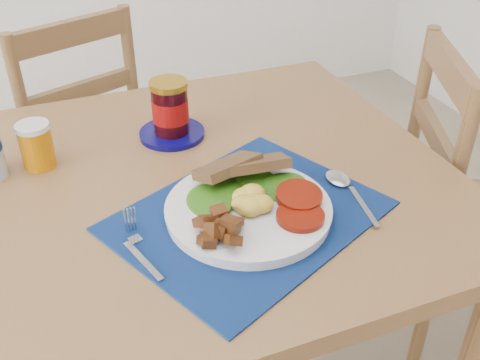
# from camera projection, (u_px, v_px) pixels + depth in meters

# --- Properties ---
(table) EXTENTS (1.40, 0.90, 0.75)m
(table) POSITION_uv_depth(u_px,v_px,m) (102.00, 232.00, 1.10)
(table) COLOR brown
(table) RESTS_ON ground
(chair_far) EXTENTS (0.51, 0.50, 1.08)m
(chair_far) POSITION_uv_depth(u_px,v_px,m) (70.00, 119.00, 1.74)
(chair_far) COLOR #54351E
(chair_far) RESTS_ON ground
(chair_end) EXTENTS (0.52, 0.53, 1.10)m
(chair_end) POSITION_uv_depth(u_px,v_px,m) (468.00, 183.00, 1.43)
(chair_end) COLOR #54351E
(chair_end) RESTS_ON ground
(placemat) EXTENTS (0.55, 0.50, 0.00)m
(placemat) POSITION_uv_depth(u_px,v_px,m) (248.00, 216.00, 1.00)
(placemat) COLOR black
(placemat) RESTS_ON table
(breakfast_plate) EXTENTS (0.29, 0.29, 0.07)m
(breakfast_plate) POSITION_uv_depth(u_px,v_px,m) (246.00, 208.00, 0.99)
(breakfast_plate) COLOR silver
(breakfast_plate) RESTS_ON placemat
(fork) EXTENTS (0.04, 0.16, 0.00)m
(fork) POSITION_uv_depth(u_px,v_px,m) (138.00, 247.00, 0.93)
(fork) COLOR #B2B5BA
(fork) RESTS_ON placemat
(spoon) EXTENTS (0.04, 0.19, 0.01)m
(spoon) POSITION_uv_depth(u_px,v_px,m) (345.00, 187.00, 1.07)
(spoon) COLOR #B2B5BA
(spoon) RESTS_ON placemat
(juice_glass) EXTENTS (0.06, 0.06, 0.09)m
(juice_glass) POSITION_uv_depth(u_px,v_px,m) (37.00, 146.00, 1.12)
(juice_glass) COLOR #C77205
(juice_glass) RESTS_ON table
(jam_on_saucer) EXTENTS (0.15, 0.15, 0.13)m
(jam_on_saucer) POSITION_uv_depth(u_px,v_px,m) (170.00, 112.00, 1.22)
(jam_on_saucer) COLOR #06044F
(jam_on_saucer) RESTS_ON table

